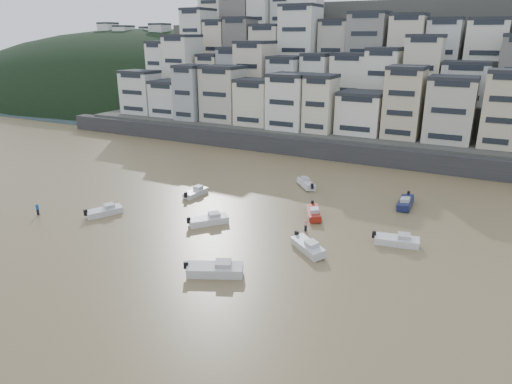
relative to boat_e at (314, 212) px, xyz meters
The scene contains 15 objects.
sea_strip 167.34m from the boat_e, 138.82° to the left, with size 340.00×340.00×0.00m, color #42505E.
harbor_wall 30.78m from the boat_e, 101.15° to the left, with size 140.00×3.00×3.50m, color #38383A.
hillside 71.10m from the boat_e, 90.99° to the left, with size 141.04×66.00×50.00m.
headland 149.48m from the boat_e, 137.92° to the left, with size 216.00×135.00×53.33m.
boat_e is the anchor object (origin of this frame).
boat_b 10.60m from the boat_e, 72.85° to the right, with size 5.63×1.84×1.53m, color silver, non-canonical shape.
boat_c 14.08m from the boat_e, 142.01° to the right, with size 5.55×1.82×1.51m, color white, non-canonical shape.
boat_d 12.25m from the boat_e, 18.25° to the right, with size 5.47×1.79×1.49m, color silver, non-canonical shape.
boat_f 18.92m from the boat_e, behind, with size 4.99×1.63×1.36m, color silver, non-canonical shape.
boat_j 28.28m from the boat_e, 153.71° to the right, with size 5.20×1.70×1.42m, color silver, non-canonical shape.
boat_a 19.80m from the boat_e, 99.45° to the right, with size 6.21×2.03×1.69m, color silver, non-canonical shape.
boat_i 14.01m from the boat_e, 43.31° to the left, with size 5.87×1.92×1.60m, color #161C45, non-canonical shape.
boat_h 12.63m from the boat_e, 115.97° to the left, with size 5.37×1.76×1.47m, color silver, non-canonical shape.
person_blue 37.31m from the boat_e, 153.54° to the right, with size 0.44×0.44×1.74m, color #1653AC, non-canonical shape.
person_pink 5.02m from the boat_e, 80.95° to the right, with size 0.44×0.44×1.74m, color #D19594, non-canonical shape.
Camera 1 is at (35.26, -19.15, 23.07)m, focal length 32.00 mm.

